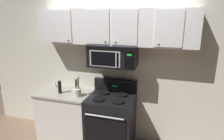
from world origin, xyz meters
The scene contains 8 objects.
back_wall centered at (0.00, 0.79, 1.35)m, with size 5.20×0.10×2.70m, color silver.
stove_range centered at (0.00, 0.42, 0.47)m, with size 0.76×0.69×1.12m.
over_range_microwave centered at (0.00, 0.54, 1.58)m, with size 0.76×0.43×0.35m.
upper_cabinets centered at (0.00, 0.57, 2.02)m, with size 2.50×0.36×0.55m.
counter_segment centered at (-0.84, 0.43, 0.45)m, with size 0.93×0.65×0.90m.
utensil_crock_cream centered at (-0.55, 0.32, 0.98)m, with size 0.13×0.13×0.34m.
salt_shaker centered at (-1.14, 0.60, 0.95)m, with size 0.04×0.04×0.09m.
pepper_mill centered at (-0.89, 0.35, 1.01)m, with size 0.06×0.06×0.22m, color black.
Camera 1 is at (0.86, -2.43, 2.23)m, focal length 31.74 mm.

